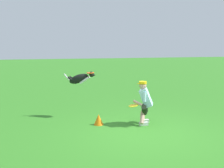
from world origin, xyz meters
name	(u,v)px	position (x,y,z in m)	size (l,w,h in m)	color
ground_plane	(145,134)	(0.00, 0.00, 0.00)	(60.00, 60.00, 0.00)	#327D23
person	(145,101)	(-0.25, -0.83, 0.70)	(0.69, 0.65, 1.29)	silver
dog	(80,79)	(1.55, -2.11, 1.26)	(1.04, 0.49, 0.50)	black
frisbee_flying	(90,73)	(1.23, -1.98, 1.45)	(0.24, 0.24, 0.02)	#E35917
frisbee_held	(133,106)	(0.13, -0.73, 0.61)	(0.28, 0.28, 0.02)	yellow
training_cone	(99,120)	(1.11, -1.03, 0.16)	(0.29, 0.29, 0.32)	orange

